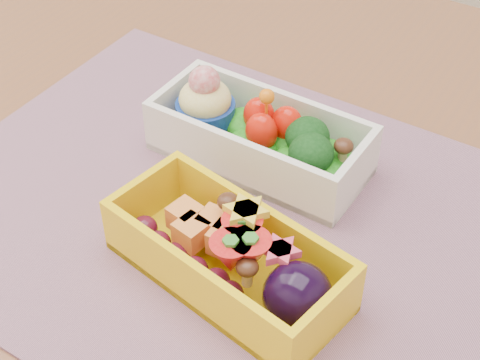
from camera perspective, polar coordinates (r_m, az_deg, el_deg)
The scene contains 4 objects.
table at distance 0.71m, azimuth -2.19°, elevation -5.36°, with size 1.20×0.80×0.75m.
placemat at distance 0.60m, azimuth -0.87°, elevation -2.79°, with size 0.49×0.38×0.00m, color #A47183.
bento_white at distance 0.63m, azimuth 1.46°, elevation 3.36°, with size 0.19×0.09×0.08m.
bento_yellow at distance 0.53m, azimuth -0.63°, elevation -5.90°, with size 0.19×0.11×0.06m.
Camera 1 is at (0.27, -0.40, 1.17)m, focal length 55.65 mm.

